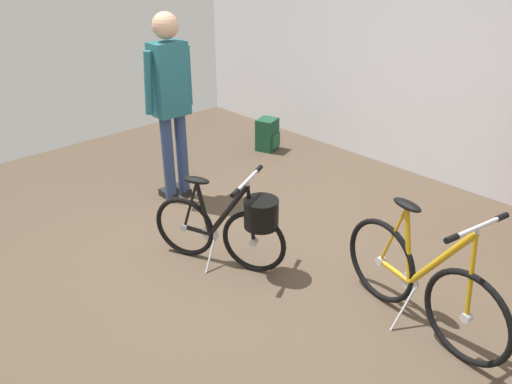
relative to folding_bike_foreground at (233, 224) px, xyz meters
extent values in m
plane|color=brown|center=(0.02, -0.01, -0.38)|extent=(6.90, 6.90, 0.00)
cube|color=silver|center=(0.02, 2.70, 1.03)|extent=(6.90, 0.10, 2.82)
torus|color=black|center=(0.16, 0.07, -0.12)|extent=(0.49, 0.26, 0.52)
cylinder|color=#B7B7BC|center=(0.16, 0.07, -0.12)|extent=(0.08, 0.07, 0.06)
torus|color=black|center=(-0.39, -0.18, -0.12)|extent=(0.49, 0.26, 0.52)
cylinder|color=#B7B7BC|center=(-0.39, -0.18, -0.12)|extent=(0.08, 0.07, 0.06)
cylinder|color=black|center=(-0.29, -0.13, -0.13)|extent=(0.23, 0.13, 0.05)
cylinder|color=black|center=(-0.03, -0.02, 0.11)|extent=(0.35, 0.19, 0.51)
cylinder|color=black|center=(-0.23, -0.10, 0.08)|extent=(0.13, 0.09, 0.44)
cylinder|color=black|center=(-0.29, -0.13, -0.13)|extent=(0.22, 0.12, 0.04)
cylinder|color=black|center=(0.14, 0.06, 0.11)|extent=(0.08, 0.06, 0.47)
cylinder|color=black|center=(-0.33, -0.15, 0.09)|extent=(0.15, 0.08, 0.43)
ellipsoid|color=black|center=(-0.27, -0.12, 0.32)|extent=(0.24, 0.17, 0.05)
cylinder|color=#B7B7BC|center=(0.11, 0.05, 0.37)|extent=(0.03, 0.03, 0.04)
cylinder|color=#B7B7BC|center=(0.11, 0.05, 0.39)|extent=(0.21, 0.41, 0.03)
cylinder|color=black|center=(0.21, -0.15, 0.39)|extent=(0.07, 0.10, 0.04)
cylinder|color=black|center=(0.02, 0.25, 0.39)|extent=(0.07, 0.10, 0.04)
cylinder|color=#B7B7BC|center=(-0.18, -0.08, -0.14)|extent=(0.13, 0.07, 0.14)
cylinder|color=#B7B7BC|center=(-0.11, -0.15, -0.27)|extent=(0.10, 0.18, 0.25)
cylinder|color=black|center=(0.21, 0.10, 0.14)|extent=(0.34, 0.34, 0.22)
torus|color=black|center=(1.71, 0.37, -0.07)|extent=(0.62, 0.16, 0.62)
cylinder|color=#B7B7BC|center=(1.71, 0.37, -0.07)|extent=(0.07, 0.06, 0.06)
torus|color=black|center=(1.01, 0.50, -0.07)|extent=(0.62, 0.16, 0.62)
cylinder|color=#B7B7BC|center=(1.01, 0.50, -0.07)|extent=(0.07, 0.06, 0.06)
cylinder|color=#BF8C14|center=(1.14, 0.48, -0.08)|extent=(0.27, 0.09, 0.05)
cylinder|color=#BF8C14|center=(1.46, 0.41, 0.20)|extent=(0.42, 0.12, 0.60)
cylinder|color=#BF8C14|center=(1.22, 0.46, 0.17)|extent=(0.15, 0.06, 0.52)
cylinder|color=#BF8C14|center=(1.14, 0.48, -0.08)|extent=(0.27, 0.08, 0.04)
cylinder|color=#BF8C14|center=(1.68, 0.37, 0.20)|extent=(0.09, 0.04, 0.56)
cylinder|color=#BF8C14|center=(1.09, 0.49, 0.17)|extent=(0.18, 0.05, 0.50)
ellipsoid|color=black|center=(1.16, 0.47, 0.44)|extent=(0.23, 0.13, 0.05)
cylinder|color=#B7B7BC|center=(1.65, 0.38, 0.50)|extent=(0.03, 0.03, 0.04)
cylinder|color=#B7B7BC|center=(1.65, 0.38, 0.52)|extent=(0.11, 0.44, 0.03)
cylinder|color=black|center=(1.61, 0.16, 0.52)|extent=(0.05, 0.10, 0.04)
cylinder|color=black|center=(1.69, 0.59, 0.52)|extent=(0.05, 0.10, 0.04)
cylinder|color=#B7B7BC|center=(1.28, 0.45, -0.09)|extent=(0.14, 0.04, 0.14)
cylinder|color=#B7B7BC|center=(1.31, 0.35, -0.24)|extent=(0.05, 0.19, 0.29)
cylinder|color=navy|center=(-1.29, 0.46, 0.05)|extent=(0.11, 0.11, 0.87)
cube|color=black|center=(-1.34, 0.46, -0.35)|extent=(0.24, 0.10, 0.07)
cylinder|color=navy|center=(-1.30, 0.30, 0.05)|extent=(0.11, 0.11, 0.87)
cube|color=black|center=(-1.35, 0.30, -0.35)|extent=(0.24, 0.10, 0.07)
cube|color=#23606B|center=(-1.29, 0.38, 0.82)|extent=(0.21, 0.33, 0.67)
cylinder|color=#23606B|center=(-1.30, 0.59, 0.82)|extent=(0.13, 0.12, 0.57)
cylinder|color=#23606B|center=(-1.31, 0.17, 0.82)|extent=(0.13, 0.12, 0.57)
sphere|color=tan|center=(-1.29, 0.38, 1.29)|extent=(0.23, 0.23, 0.23)
cube|color=#19472D|center=(-1.61, 1.96, -0.19)|extent=(0.28, 0.30, 0.39)
cube|color=#1F5939|center=(-1.50, 2.00, -0.25)|extent=(0.08, 0.17, 0.17)
camera|label=1|loc=(2.57, -2.18, 1.95)|focal=35.52mm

